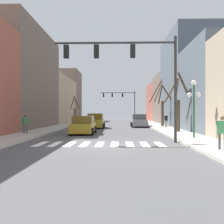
{
  "coord_description": "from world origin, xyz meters",
  "views": [
    {
      "loc": [
        1.13,
        -15.16,
        1.92
      ],
      "look_at": [
        0.12,
        24.91,
        1.96
      ],
      "focal_mm": 42.0,
      "sensor_mm": 36.0,
      "label": 1
    }
  ],
  "objects_px": {
    "traffic_signal_far": "(122,98)",
    "street_tree_right_mid": "(162,105)",
    "car_parked_left_mid": "(139,121)",
    "pedestrian_crossing_street": "(222,129)",
    "street_lamp_right_corner": "(194,97)",
    "traffic_signal_near": "(131,63)",
    "car_parked_left_near": "(96,121)",
    "pedestrian_on_right_sidewalk": "(166,119)",
    "street_tree_right_near": "(75,111)",
    "street_tree_right_far": "(179,105)",
    "pedestrian_on_left_sidewalk": "(26,123)",
    "car_at_intersection": "(83,125)"
  },
  "relations": [
    {
      "from": "traffic_signal_far",
      "to": "pedestrian_on_right_sidewalk",
      "type": "relative_size",
      "value": 4.86
    },
    {
      "from": "street_tree_right_far",
      "to": "car_at_intersection",
      "type": "bearing_deg",
      "value": -170.66
    },
    {
      "from": "street_lamp_right_corner",
      "to": "street_tree_right_near",
      "type": "relative_size",
      "value": 0.89
    },
    {
      "from": "car_at_intersection",
      "to": "street_tree_right_far",
      "type": "xyz_separation_m",
      "value": [
        8.74,
        1.44,
        1.85
      ]
    },
    {
      "from": "car_parked_left_near",
      "to": "street_tree_right_far",
      "type": "relative_size",
      "value": 0.79
    },
    {
      "from": "traffic_signal_far",
      "to": "car_parked_left_near",
      "type": "bearing_deg",
      "value": -97.55
    },
    {
      "from": "street_lamp_right_corner",
      "to": "car_parked_left_mid",
      "type": "bearing_deg",
      "value": 99.1
    },
    {
      "from": "pedestrian_on_right_sidewalk",
      "to": "traffic_signal_near",
      "type": "bearing_deg",
      "value": -147.34
    },
    {
      "from": "car_parked_left_near",
      "to": "pedestrian_crossing_street",
      "type": "distance_m",
      "value": 20.69
    },
    {
      "from": "car_parked_left_mid",
      "to": "street_tree_right_near",
      "type": "relative_size",
      "value": 1.07
    },
    {
      "from": "car_at_intersection",
      "to": "street_tree_right_mid",
      "type": "bearing_deg",
      "value": 140.07
    },
    {
      "from": "car_at_intersection",
      "to": "pedestrian_on_left_sidewalk",
      "type": "bearing_deg",
      "value": -71.9
    },
    {
      "from": "traffic_signal_near",
      "to": "street_tree_right_far",
      "type": "xyz_separation_m",
      "value": [
        4.84,
        7.96,
        -2.45
      ]
    },
    {
      "from": "street_lamp_right_corner",
      "to": "pedestrian_crossing_street",
      "type": "height_order",
      "value": "street_lamp_right_corner"
    },
    {
      "from": "pedestrian_on_left_sidewalk",
      "to": "pedestrian_on_right_sidewalk",
      "type": "bearing_deg",
      "value": 166.7
    },
    {
      "from": "pedestrian_on_left_sidewalk",
      "to": "traffic_signal_near",
      "type": "bearing_deg",
      "value": 100.6
    },
    {
      "from": "pedestrian_crossing_street",
      "to": "car_parked_left_mid",
      "type": "bearing_deg",
      "value": 147.11
    },
    {
      "from": "traffic_signal_near",
      "to": "pedestrian_crossing_street",
      "type": "bearing_deg",
      "value": -45.35
    },
    {
      "from": "car_parked_left_near",
      "to": "pedestrian_crossing_street",
      "type": "relative_size",
      "value": 2.71
    },
    {
      "from": "street_tree_right_far",
      "to": "pedestrian_on_left_sidewalk",
      "type": "bearing_deg",
      "value": -167.55
    },
    {
      "from": "traffic_signal_far",
      "to": "street_tree_right_mid",
      "type": "height_order",
      "value": "traffic_signal_far"
    },
    {
      "from": "pedestrian_on_left_sidewalk",
      "to": "street_tree_right_near",
      "type": "bearing_deg",
      "value": -140.59
    },
    {
      "from": "traffic_signal_near",
      "to": "traffic_signal_far",
      "type": "bearing_deg",
      "value": 90.02
    },
    {
      "from": "pedestrian_on_right_sidewalk",
      "to": "street_tree_right_far",
      "type": "height_order",
      "value": "street_tree_right_far"
    },
    {
      "from": "car_parked_left_near",
      "to": "pedestrian_on_right_sidewalk",
      "type": "distance_m",
      "value": 8.45
    },
    {
      "from": "street_lamp_right_corner",
      "to": "street_tree_right_near",
      "type": "height_order",
      "value": "street_tree_right_near"
    },
    {
      "from": "car_parked_left_near",
      "to": "street_tree_right_far",
      "type": "height_order",
      "value": "street_tree_right_far"
    },
    {
      "from": "traffic_signal_near",
      "to": "pedestrian_on_right_sidewalk",
      "type": "distance_m",
      "value": 15.95
    },
    {
      "from": "traffic_signal_near",
      "to": "car_parked_left_near",
      "type": "height_order",
      "value": "traffic_signal_near"
    },
    {
      "from": "car_parked_left_mid",
      "to": "pedestrian_crossing_street",
      "type": "height_order",
      "value": "pedestrian_crossing_street"
    },
    {
      "from": "street_lamp_right_corner",
      "to": "pedestrian_on_left_sidewalk",
      "type": "xyz_separation_m",
      "value": [
        -13.03,
        3.26,
        -1.95
      ]
    },
    {
      "from": "car_parked_left_mid",
      "to": "pedestrian_crossing_street",
      "type": "xyz_separation_m",
      "value": [
        2.21,
        -22.06,
        0.33
      ]
    },
    {
      "from": "car_parked_left_near",
      "to": "pedestrian_on_left_sidewalk",
      "type": "height_order",
      "value": "car_parked_left_near"
    },
    {
      "from": "street_lamp_right_corner",
      "to": "pedestrian_on_right_sidewalk",
      "type": "height_order",
      "value": "street_lamp_right_corner"
    },
    {
      "from": "car_parked_left_near",
      "to": "pedestrian_on_left_sidewalk",
      "type": "relative_size",
      "value": 2.85
    },
    {
      "from": "traffic_signal_near",
      "to": "traffic_signal_far",
      "type": "relative_size",
      "value": 1.0
    },
    {
      "from": "traffic_signal_far",
      "to": "car_parked_left_mid",
      "type": "bearing_deg",
      "value": -85.4
    },
    {
      "from": "street_lamp_right_corner",
      "to": "pedestrian_on_right_sidewalk",
      "type": "relative_size",
      "value": 2.5
    },
    {
      "from": "car_at_intersection",
      "to": "pedestrian_on_right_sidewalk",
      "type": "distance_m",
      "value": 11.98
    },
    {
      "from": "street_lamp_right_corner",
      "to": "pedestrian_on_left_sidewalk",
      "type": "bearing_deg",
      "value": 165.97
    },
    {
      "from": "street_lamp_right_corner",
      "to": "pedestrian_crossing_street",
      "type": "relative_size",
      "value": 2.48
    },
    {
      "from": "traffic_signal_far",
      "to": "pedestrian_crossing_street",
      "type": "distance_m",
      "value": 46.28
    },
    {
      "from": "pedestrian_on_left_sidewalk",
      "to": "street_tree_right_near",
      "type": "distance_m",
      "value": 21.17
    },
    {
      "from": "pedestrian_crossing_street",
      "to": "car_parked_left_near",
      "type": "bearing_deg",
      "value": 163.15
    },
    {
      "from": "pedestrian_on_right_sidewalk",
      "to": "pedestrian_crossing_street",
      "type": "relative_size",
      "value": 0.99
    },
    {
      "from": "street_tree_right_mid",
      "to": "street_tree_right_near",
      "type": "distance_m",
      "value": 15.76
    },
    {
      "from": "traffic_signal_near",
      "to": "car_at_intersection",
      "type": "relative_size",
      "value": 1.72
    },
    {
      "from": "car_parked_left_mid",
      "to": "street_tree_right_near",
      "type": "distance_m",
      "value": 12.94
    },
    {
      "from": "traffic_signal_near",
      "to": "traffic_signal_far",
      "type": "distance_m",
      "value": 41.75
    },
    {
      "from": "street_lamp_right_corner",
      "to": "traffic_signal_near",
      "type": "bearing_deg",
      "value": -158.67
    }
  ]
}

